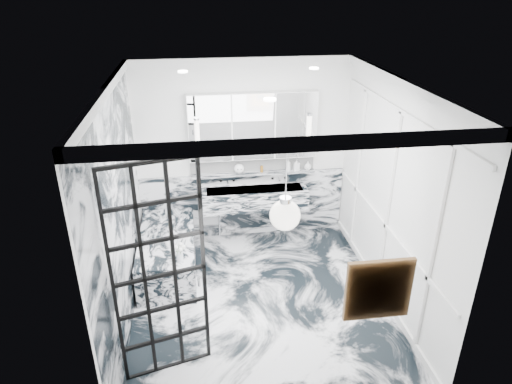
{
  "coord_description": "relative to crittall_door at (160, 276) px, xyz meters",
  "views": [
    {
      "loc": [
        -0.69,
        -4.67,
        3.79
      ],
      "look_at": [
        0.02,
        0.5,
        1.33
      ],
      "focal_mm": 32.0,
      "sensor_mm": 36.0,
      "label": 1
    }
  ],
  "objects": [
    {
      "name": "sconce_left",
      "position": [
        0.44,
        2.57,
        0.6
      ],
      "size": [
        0.07,
        0.07,
        0.4
      ],
      "primitive_type": "cylinder",
      "color": "white",
      "rests_on": "mirror_cabinet"
    },
    {
      "name": "bathtub",
      "position": [
        -0.06,
        1.83,
        -0.9
      ],
      "size": [
        0.75,
        1.65,
        0.55
      ],
      "primitive_type": "cube",
      "color": "silver",
      "rests_on": "floor"
    },
    {
      "name": "floor",
      "position": [
        1.11,
        0.94,
        -1.18
      ],
      "size": [
        3.6,
        3.6,
        0.0
      ],
      "primitive_type": "plane",
      "color": "silver",
      "rests_on": "ground"
    },
    {
      "name": "wall_back",
      "position": [
        1.11,
        2.74,
        0.22
      ],
      "size": [
        3.6,
        0.0,
        3.6
      ],
      "primitive_type": "plane",
      "rotation": [
        1.57,
        0.0,
        0.0
      ],
      "color": "white",
      "rests_on": "floor"
    },
    {
      "name": "soap_bottle_b",
      "position": [
        1.93,
        2.65,
        0.01
      ],
      "size": [
        0.09,
        0.09,
        0.19
      ],
      "primitive_type": "imported",
      "rotation": [
        0.0,
        0.0,
        0.06
      ],
      "color": "#4C4C51",
      "rests_on": "ledge"
    },
    {
      "name": "subway_tile",
      "position": [
        1.26,
        2.72,
        0.03
      ],
      "size": [
        1.9,
        0.03,
        0.23
      ],
      "primitive_type": "cube",
      "color": "white",
      "rests_on": "wall_back"
    },
    {
      "name": "trough_sink",
      "position": [
        1.26,
        2.49,
        -0.45
      ],
      "size": [
        1.6,
        0.45,
        0.3
      ],
      "primitive_type": "cube",
      "color": "silver",
      "rests_on": "wall_back"
    },
    {
      "name": "amber_bottle",
      "position": [
        1.39,
        2.65,
        -0.04
      ],
      "size": [
        0.04,
        0.04,
        0.1
      ],
      "primitive_type": "cylinder",
      "color": "#8C5919",
      "rests_on": "ledge"
    },
    {
      "name": "crittall_door",
      "position": [
        0.0,
        0.0,
        0.0
      ],
      "size": [
        0.86,
        0.26,
        2.36
      ],
      "primitive_type": null,
      "rotation": [
        0.0,
        0.0,
        0.25
      ],
      "color": "black",
      "rests_on": "floor"
    },
    {
      "name": "sconce_right",
      "position": [
        2.08,
        2.57,
        0.6
      ],
      "size": [
        0.07,
        0.07,
        0.4
      ],
      "primitive_type": "cylinder",
      "color": "white",
      "rests_on": "mirror_cabinet"
    },
    {
      "name": "panel_molding",
      "position": [
        2.69,
        0.94,
        0.12
      ],
      "size": [
        0.03,
        3.4,
        2.3
      ],
      "primitive_type": "cube",
      "color": "white",
      "rests_on": "floor"
    },
    {
      "name": "flower_vase",
      "position": [
        0.14,
        1.19,
        -0.57
      ],
      "size": [
        0.08,
        0.08,
        0.12
      ],
      "primitive_type": "cylinder",
      "color": "silver",
      "rests_on": "bathtub"
    },
    {
      "name": "face_pot",
      "position": [
        1.04,
        2.65,
        -0.01
      ],
      "size": [
        0.16,
        0.16,
        0.16
      ],
      "primitive_type": "sphere",
      "color": "white",
      "rests_on": "ledge"
    },
    {
      "name": "soap_bottle_c",
      "position": [
        2.11,
        2.65,
        -0.02
      ],
      "size": [
        0.13,
        0.13,
        0.14
      ],
      "primitive_type": "imported",
      "rotation": [
        0.0,
        0.0,
        -0.16
      ],
      "color": "silver",
      "rests_on": "ledge"
    },
    {
      "name": "wall_left",
      "position": [
        -0.49,
        0.94,
        0.22
      ],
      "size": [
        0.0,
        3.6,
        3.6
      ],
      "primitive_type": "plane",
      "rotation": [
        1.57,
        0.0,
        1.57
      ],
      "color": "white",
      "rests_on": "floor"
    },
    {
      "name": "wall_right",
      "position": [
        2.71,
        0.94,
        0.22
      ],
      "size": [
        0.0,
        3.6,
        3.6
      ],
      "primitive_type": "plane",
      "rotation": [
        1.57,
        0.0,
        -1.57
      ],
      "color": "white",
      "rests_on": "floor"
    },
    {
      "name": "ceiling",
      "position": [
        1.11,
        0.94,
        1.62
      ],
      "size": [
        3.6,
        3.6,
        0.0
      ],
      "primitive_type": "plane",
      "rotation": [
        3.14,
        0.0,
        0.0
      ],
      "color": "white",
      "rests_on": "wall_back"
    },
    {
      "name": "ledge",
      "position": [
        1.26,
        2.66,
        -0.11
      ],
      "size": [
        1.9,
        0.14,
        0.04
      ],
      "primitive_type": "cube",
      "color": "silver",
      "rests_on": "wall_back"
    },
    {
      "name": "artwork",
      "position": [
        1.86,
        -0.82,
        0.26
      ],
      "size": [
        0.47,
        0.05,
        0.47
      ],
      "primitive_type": "cube",
      "color": "#C07913",
      "rests_on": "wall_front"
    },
    {
      "name": "mirror_cabinet",
      "position": [
        1.26,
        2.66,
        0.64
      ],
      "size": [
        1.9,
        0.16,
        1.0
      ],
      "primitive_type": "cube",
      "color": "white",
      "rests_on": "wall_back"
    },
    {
      "name": "pendant_light",
      "position": [
        1.14,
        -0.35,
        0.76
      ],
      "size": [
        0.27,
        0.27,
        0.27
      ],
      "primitive_type": "sphere",
      "color": "white",
      "rests_on": "ceiling"
    },
    {
      "name": "soap_bottle_a",
      "position": [
        1.81,
        2.65,
        0.01
      ],
      "size": [
        0.09,
        0.09,
        0.19
      ],
      "primitive_type": "imported",
      "rotation": [
        0.0,
        0.0,
        0.18
      ],
      "color": "#8C5919",
      "rests_on": "ledge"
    },
    {
      "name": "wall_front",
      "position": [
        1.11,
        -0.86,
        0.22
      ],
      "size": [
        3.6,
        0.0,
        3.6
      ],
      "primitive_type": "plane",
      "rotation": [
        -1.57,
        0.0,
        0.0
      ],
      "color": "white",
      "rests_on": "floor"
    },
    {
      "name": "marble_clad_left",
      "position": [
        -0.47,
        0.94,
        0.16
      ],
      "size": [
        0.02,
        3.56,
        2.68
      ],
      "primitive_type": "cube",
      "color": "silver",
      "rests_on": "floor"
    },
    {
      "name": "marble_clad_back",
      "position": [
        1.11,
        2.71,
        -0.65
      ],
      "size": [
        3.18,
        0.05,
        1.05
      ],
      "primitive_type": "cube",
      "color": "silver",
      "rests_on": "floor"
    }
  ]
}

